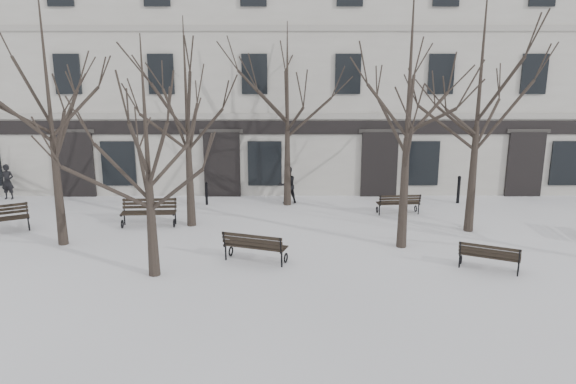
{
  "coord_description": "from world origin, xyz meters",
  "views": [
    {
      "loc": [
        -0.63,
        -16.55,
        6.37
      ],
      "look_at": [
        -0.58,
        3.0,
        1.43
      ],
      "focal_mm": 35.0,
      "sensor_mm": 36.0,
      "label": 1
    }
  ],
  "objects_px": {
    "bench_1": "(255,246)",
    "bench_4": "(398,203)",
    "bench_2": "(489,256)",
    "tree_1": "(146,130)",
    "bench_3": "(149,211)",
    "bench_0": "(0,218)",
    "tree_0": "(47,80)",
    "tree_2": "(410,81)"
  },
  "relations": [
    {
      "from": "tree_0",
      "to": "bench_4",
      "type": "relative_size",
      "value": 5.01
    },
    {
      "from": "tree_1",
      "to": "bench_1",
      "type": "bearing_deg",
      "value": 19.52
    },
    {
      "from": "tree_2",
      "to": "bench_1",
      "type": "bearing_deg",
      "value": -163.88
    },
    {
      "from": "bench_1",
      "to": "bench_4",
      "type": "distance_m",
      "value": 7.59
    },
    {
      "from": "tree_1",
      "to": "bench_3",
      "type": "xyz_separation_m",
      "value": [
        -1.28,
        4.78,
        -3.71
      ]
    },
    {
      "from": "tree_1",
      "to": "bench_3",
      "type": "relative_size",
      "value": 3.34
    },
    {
      "from": "tree_1",
      "to": "bench_4",
      "type": "relative_size",
      "value": 3.91
    },
    {
      "from": "tree_0",
      "to": "bench_4",
      "type": "distance_m",
      "value": 13.53
    },
    {
      "from": "bench_2",
      "to": "tree_2",
      "type": "bearing_deg",
      "value": -19.46
    },
    {
      "from": "tree_1",
      "to": "bench_0",
      "type": "distance_m",
      "value": 8.46
    },
    {
      "from": "bench_0",
      "to": "bench_1",
      "type": "xyz_separation_m",
      "value": [
        9.33,
        -2.98,
        0.01
      ]
    },
    {
      "from": "tree_2",
      "to": "bench_2",
      "type": "distance_m",
      "value": 5.82
    },
    {
      "from": "tree_1",
      "to": "bench_4",
      "type": "xyz_separation_m",
      "value": [
        8.34,
        6.29,
        -3.8
      ]
    },
    {
      "from": "bench_0",
      "to": "bench_4",
      "type": "xyz_separation_m",
      "value": [
        14.8,
        2.29,
        -0.06
      ]
    },
    {
      "from": "bench_3",
      "to": "tree_1",
      "type": "bearing_deg",
      "value": -78.38
    },
    {
      "from": "tree_0",
      "to": "tree_1",
      "type": "bearing_deg",
      "value": -36.12
    },
    {
      "from": "bench_2",
      "to": "tree_1",
      "type": "bearing_deg",
      "value": 26.41
    },
    {
      "from": "tree_2",
      "to": "tree_1",
      "type": "bearing_deg",
      "value": -162.59
    },
    {
      "from": "tree_1",
      "to": "bench_2",
      "type": "bearing_deg",
      "value": 1.75
    },
    {
      "from": "bench_0",
      "to": "bench_3",
      "type": "xyz_separation_m",
      "value": [
        5.18,
        0.78,
        0.02
      ]
    },
    {
      "from": "tree_0",
      "to": "bench_4",
      "type": "xyz_separation_m",
      "value": [
        12.05,
        3.58,
        -5.0
      ]
    },
    {
      "from": "tree_0",
      "to": "bench_2",
      "type": "distance_m",
      "value": 14.67
    },
    {
      "from": "bench_3",
      "to": "bench_4",
      "type": "height_order",
      "value": "bench_3"
    },
    {
      "from": "tree_0",
      "to": "bench_3",
      "type": "distance_m",
      "value": 5.87
    },
    {
      "from": "tree_2",
      "to": "bench_2",
      "type": "xyz_separation_m",
      "value": [
        2.18,
        -2.11,
        -4.97
      ]
    },
    {
      "from": "bench_1",
      "to": "bench_0",
      "type": "bearing_deg",
      "value": 0.88
    },
    {
      "from": "bench_4",
      "to": "tree_0",
      "type": "bearing_deg",
      "value": 10.71
    },
    {
      "from": "tree_0",
      "to": "tree_1",
      "type": "relative_size",
      "value": 1.28
    },
    {
      "from": "bench_2",
      "to": "bench_4",
      "type": "height_order",
      "value": "bench_2"
    },
    {
      "from": "tree_0",
      "to": "bench_0",
      "type": "bearing_deg",
      "value": 154.77
    },
    {
      "from": "tree_1",
      "to": "bench_4",
      "type": "distance_m",
      "value": 11.12
    },
    {
      "from": "tree_0",
      "to": "bench_3",
      "type": "relative_size",
      "value": 4.28
    },
    {
      "from": "bench_1",
      "to": "bench_4",
      "type": "relative_size",
      "value": 1.18
    },
    {
      "from": "bench_4",
      "to": "bench_1",
      "type": "bearing_deg",
      "value": 38.09
    },
    {
      "from": "tree_0",
      "to": "bench_0",
      "type": "distance_m",
      "value": 5.79
    },
    {
      "from": "tree_2",
      "to": "bench_4",
      "type": "height_order",
      "value": "tree_2"
    },
    {
      "from": "bench_1",
      "to": "bench_2",
      "type": "relative_size",
      "value": 1.13
    },
    {
      "from": "bench_2",
      "to": "bench_4",
      "type": "xyz_separation_m",
      "value": [
        -1.53,
        5.98,
        -0.01
      ]
    },
    {
      "from": "bench_3",
      "to": "tree_0",
      "type": "bearing_deg",
      "value": -142.86
    },
    {
      "from": "bench_1",
      "to": "tree_2",
      "type": "bearing_deg",
      "value": -145.29
    },
    {
      "from": "tree_2",
      "to": "bench_4",
      "type": "relative_size",
      "value": 4.99
    },
    {
      "from": "tree_1",
      "to": "bench_3",
      "type": "height_order",
      "value": "tree_1"
    }
  ]
}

